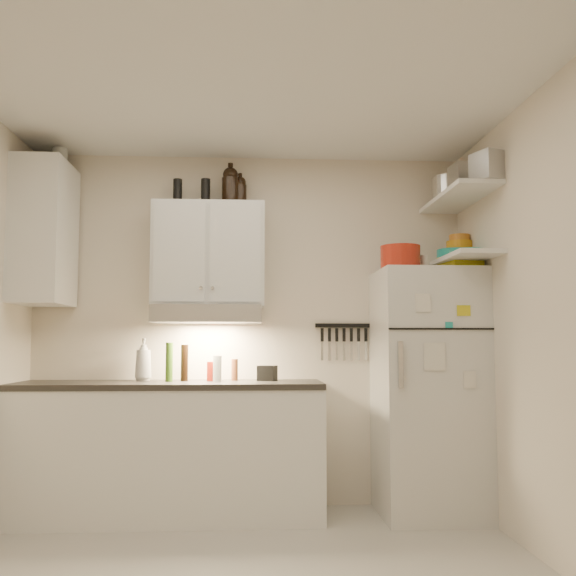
{
  "coord_description": "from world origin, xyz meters",
  "views": [
    {
      "loc": [
        0.0,
        -3.31,
        1.18
      ],
      "look_at": [
        0.25,
        0.9,
        1.55
      ],
      "focal_mm": 40.0,
      "sensor_mm": 36.0,
      "label": 1
    }
  ],
  "objects": [
    {
      "name": "back_wall",
      "position": [
        0.0,
        1.51,
        1.3
      ],
      "size": [
        3.2,
        0.02,
        2.6
      ],
      "primitive_type": "cube",
      "color": "beige",
      "rests_on": "ground"
    },
    {
      "name": "range_hood",
      "position": [
        -0.3,
        1.27,
        1.39
      ],
      "size": [
        0.76,
        0.46,
        0.12
      ],
      "primitive_type": "cube",
      "color": "silver",
      "rests_on": "back_wall"
    },
    {
      "name": "oil_bottle",
      "position": [
        -0.56,
        1.23,
        1.06
      ],
      "size": [
        0.07,
        0.07,
        0.27
      ],
      "primitive_type": "cylinder",
      "rotation": [
        0.0,
        0.0,
        0.39
      ],
      "color": "#365E17",
      "rests_on": "countertop"
    },
    {
      "name": "fridge",
      "position": [
        1.25,
        1.16,
        0.85
      ],
      "size": [
        0.7,
        0.68,
        1.7
      ],
      "primitive_type": "cube",
      "color": "silver",
      "rests_on": "floor"
    },
    {
      "name": "vinegar_bottle",
      "position": [
        -0.46,
        1.28,
        1.05
      ],
      "size": [
        0.07,
        0.07,
        0.26
      ],
      "primitive_type": "cylinder",
      "rotation": [
        0.0,
        0.0,
        0.26
      ],
      "color": "black",
      "rests_on": "countertop"
    },
    {
      "name": "thermos_a",
      "position": [
        -0.33,
        1.36,
        2.3
      ],
      "size": [
        0.07,
        0.07,
        0.2
      ],
      "primitive_type": "cylinder",
      "rotation": [
        0.0,
        0.0,
        0.07
      ],
      "color": "black",
      "rests_on": "upper_cabinet"
    },
    {
      "name": "side_jar",
      "position": [
        -1.38,
        1.32,
        2.52
      ],
      "size": [
        0.13,
        0.13,
        0.15
      ],
      "primitive_type": "cylinder",
      "rotation": [
        0.0,
        0.0,
        -0.17
      ],
      "color": "silver",
      "rests_on": "side_cabinet"
    },
    {
      "name": "spice_jar",
      "position": [
        1.23,
        1.1,
        1.75
      ],
      "size": [
        0.08,
        0.08,
        0.1
      ],
      "primitive_type": "cylinder",
      "rotation": [
        0.0,
        0.0,
        0.38
      ],
      "color": "silver",
      "rests_on": "fridge"
    },
    {
      "name": "bowl_teal",
      "position": [
        1.49,
        1.27,
        1.82
      ],
      "size": [
        0.24,
        0.24,
        0.1
      ],
      "primitive_type": "cylinder",
      "color": "teal",
      "rests_on": "shelf_lo"
    },
    {
      "name": "bowl_orange",
      "position": [
        1.53,
        1.25,
        1.9
      ],
      "size": [
        0.19,
        0.19,
        0.06
      ],
      "primitive_type": "cylinder",
      "color": "orange",
      "rests_on": "bowl_teal"
    },
    {
      "name": "book_stack",
      "position": [
        1.46,
        1.04,
        1.75
      ],
      "size": [
        0.26,
        0.31,
        0.09
      ],
      "primitive_type": "cube",
      "rotation": [
        0.0,
        0.0,
        0.16
      ],
      "color": "gold",
      "rests_on": "fridge"
    },
    {
      "name": "upper_cabinet",
      "position": [
        -0.3,
        1.33,
        1.83
      ],
      "size": [
        0.8,
        0.33,
        0.75
      ],
      "primitive_type": "cube",
      "color": "white",
      "rests_on": "back_wall"
    },
    {
      "name": "tin_b",
      "position": [
        1.53,
        0.63,
        2.31
      ],
      "size": [
        0.24,
        0.24,
        0.19
      ],
      "primitive_type": "cube",
      "rotation": [
        0.0,
        0.0,
        0.38
      ],
      "color": "#AAAAAD",
      "rests_on": "shelf_hi"
    },
    {
      "name": "tin_a",
      "position": [
        1.52,
        1.02,
        2.33
      ],
      "size": [
        0.24,
        0.22,
        0.22
      ],
      "primitive_type": "cube",
      "rotation": [
        0.0,
        0.0,
        0.08
      ],
      "color": "#AAAAAD",
      "rests_on": "shelf_hi"
    },
    {
      "name": "knife_strip",
      "position": [
        0.7,
        1.49,
        1.32
      ],
      "size": [
        0.42,
        0.02,
        0.03
      ],
      "primitive_type": "cube",
      "color": "black",
      "rests_on": "back_wall"
    },
    {
      "name": "side_cabinet",
      "position": [
        -1.44,
        1.2,
        1.95
      ],
      "size": [
        0.33,
        0.55,
        1.0
      ],
      "primitive_type": "cube",
      "color": "white",
      "rests_on": "left_wall"
    },
    {
      "name": "plates",
      "position": [
        1.51,
        1.03,
        1.81
      ],
      "size": [
        0.29,
        0.29,
        0.06
      ],
      "primitive_type": "cylinder",
      "rotation": [
        0.0,
        0.0,
        -0.2
      ],
      "color": "teal",
      "rests_on": "shelf_lo"
    },
    {
      "name": "countertop",
      "position": [
        -0.55,
        1.2,
        0.9
      ],
      "size": [
        2.1,
        0.62,
        0.04
      ],
      "primitive_type": "cube",
      "color": "#2C2926",
      "rests_on": "base_cabinet"
    },
    {
      "name": "shelf_hi",
      "position": [
        1.45,
        1.02,
        2.2
      ],
      "size": [
        0.3,
        0.95,
        0.03
      ],
      "primitive_type": "cube",
      "color": "white",
      "rests_on": "right_wall"
    },
    {
      "name": "base_cabinet",
      "position": [
        -0.55,
        1.2,
        0.44
      ],
      "size": [
        2.1,
        0.6,
        0.88
      ],
      "primitive_type": "cube",
      "color": "white",
      "rests_on": "floor"
    },
    {
      "name": "bowl_yellow",
      "position": [
        1.53,
        1.25,
        1.95
      ],
      "size": [
        0.15,
        0.15,
        0.05
      ],
      "primitive_type": "cylinder",
      "color": "#C17122",
      "rests_on": "bowl_orange"
    },
    {
      "name": "growler_b",
      "position": [
        -0.08,
        1.4,
        2.32
      ],
      "size": [
        0.13,
        0.13,
        0.23
      ],
      "primitive_type": null,
      "rotation": [
        0.0,
        0.0,
        0.38
      ],
      "color": "black",
      "rests_on": "upper_cabinet"
    },
    {
      "name": "thermos_b",
      "position": [
        -0.54,
        1.36,
        2.29
      ],
      "size": [
        0.08,
        0.08,
        0.19
      ],
      "primitive_type": "cylinder",
      "rotation": [
        0.0,
        0.0,
        0.38
      ],
      "color": "black",
      "rests_on": "upper_cabinet"
    },
    {
      "name": "red_jar",
      "position": [
        -0.27,
        1.28,
        0.99
      ],
      "size": [
        0.08,
        0.08,
        0.14
      ],
      "primitive_type": "cylinder",
      "rotation": [
        0.0,
        0.0,
        0.29
      ],
      "color": "#A62313",
      "rests_on": "countertop"
    },
    {
      "name": "right_wall",
      "position": [
        1.61,
        0.0,
        1.3
      ],
      "size": [
        0.02,
        3.0,
        2.6
      ],
      "primitive_type": "cube",
      "color": "beige",
      "rests_on": "ground"
    },
    {
      "name": "growler_a",
      "position": [
        -0.15,
        1.37,
        2.35
      ],
      "size": [
        0.15,
        0.15,
        0.3
      ],
      "primitive_type": null,
      "rotation": [
        0.0,
        0.0,
        -0.18
      ],
      "color": "black",
      "rests_on": "upper_cabinet"
    },
    {
      "name": "clear_bottle",
      "position": [
        -0.23,
        1.22,
        1.01
      ],
      "size": [
        0.07,
        0.07,
        0.18
      ],
      "primitive_type": "cylinder",
      "rotation": [
        0.0,
        0.0,
        -0.2
      ],
      "color": "silver",
      "rests_on": "countertop"
    },
    {
      "name": "pepper_mill",
      "position": [
        -0.11,
        1.34,
        1.0
      ],
      "size": [
        0.06,
        0.06,
        0.15
      ],
      "primitive_type": "cylinder",
      "rotation": [
        0.0,
        0.0,
        -0.37
      ],
      "color": "brown",
      "rests_on": "countertop"
    },
    {
      "name": "shelf_lo",
      "position": [
        1.45,
        1.02,
        1.76
      ],
      "size": [
        0.3,
        0.95,
        0.03
      ],
      "primitive_type": "cube",
      "color": "white",
      "rests_on": "right_wall"
    },
    {
      "name": "stock_pot",
      "position": [
        1.47,
        1.25,
        2.31
      ],
      "size": [
        0.33,
        0.33,
        0.19
      ],
      "primitive_type": "cylinder",
      "rotation": [
        0.0,
        0.0,
        -0.27
      ],
      "color": "silver",
      "rests_on": "shelf_hi"
    },
    {
      "name": "dutch_oven",
      "position": [
        1.04,
        1.05,
        1.78
      ],
      "size": [
        0.32,
        0.32,
        0.16
      ],
      "primitive_type": "cylinder",
      "rotation": [
        0.0,
        0.0,
        -0.18
      ],
      "color": "#A62313",
      "rests_on": "fridge"
    },
    {
      "name": "soap_bottle",
      "position": [
        -0.76,
        1.34,
        1.09
      ],
      "size": [
        0.15,
        0.15,
        0.34
      ],
      "primitive_type": "imported",
      "rotation": [
        0.0,
        0.0,
        0.2
      ],
      "color": "white",
      "rests_on": "countertop"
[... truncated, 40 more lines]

